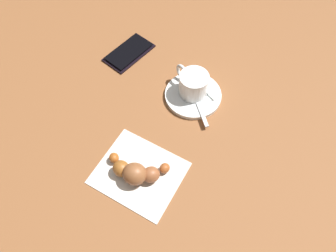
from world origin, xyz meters
TOP-DOWN VIEW (x-y plane):
  - ground_plane at (0.00, 0.00)m, footprint 1.80×1.80m
  - saucer at (-0.10, -0.02)m, footprint 0.14×0.14m
  - espresso_cup at (-0.11, -0.02)m, footprint 0.07×0.10m
  - teaspoon at (-0.10, -0.01)m, footprint 0.09×0.11m
  - sugar_packet at (-0.13, 0.01)m, footprint 0.04×0.07m
  - napkin at (0.14, 0.01)m, footprint 0.17×0.19m
  - croissant at (0.14, 0.01)m, footprint 0.10×0.13m
  - cell_phone at (-0.12, -0.24)m, footprint 0.14×0.08m

SIDE VIEW (x-z plane):
  - ground_plane at x=0.00m, z-range 0.00..0.00m
  - napkin at x=0.14m, z-range 0.00..0.00m
  - cell_phone at x=-0.12m, z-range 0.00..0.01m
  - saucer at x=-0.10m, z-range 0.00..0.01m
  - teaspoon at x=-0.10m, z-range 0.01..0.02m
  - sugar_packet at x=-0.13m, z-range 0.01..0.02m
  - croissant at x=0.14m, z-range 0.00..0.05m
  - espresso_cup at x=-0.11m, z-range 0.01..0.07m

